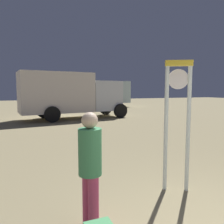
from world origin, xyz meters
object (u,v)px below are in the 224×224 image
(standing_clock, at_px, (177,113))
(box_truck_far, at_px, (100,93))
(box_truck_near, at_px, (70,94))
(person_near_clock, at_px, (90,166))

(standing_clock, distance_m, box_truck_far, 19.56)
(standing_clock, bearing_deg, box_truck_far, 74.86)
(standing_clock, height_order, box_truck_near, box_truck_near)
(person_near_clock, height_order, box_truck_far, box_truck_far)
(person_near_clock, distance_m, box_truck_far, 20.62)
(box_truck_far, bearing_deg, box_truck_near, -120.47)
(person_near_clock, relative_size, box_truck_far, 0.23)
(box_truck_near, bearing_deg, standing_clock, -91.53)
(box_truck_near, bearing_deg, box_truck_far, 59.53)
(standing_clock, relative_size, person_near_clock, 1.51)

